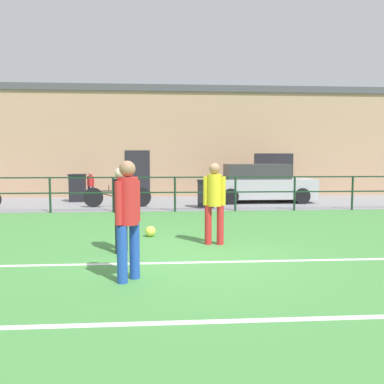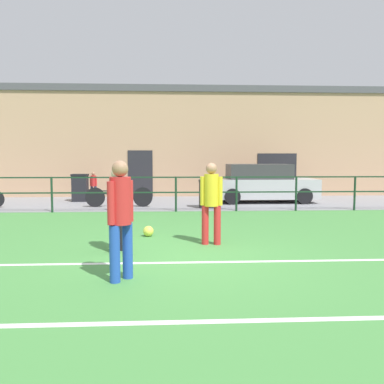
{
  "view_description": "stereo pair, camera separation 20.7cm",
  "coord_description": "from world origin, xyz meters",
  "px_view_note": "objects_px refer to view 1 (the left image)",
  "views": [
    {
      "loc": [
        -0.36,
        -6.92,
        1.74
      ],
      "look_at": [
        0.44,
        4.31,
        0.79
      ],
      "focal_mm": 37.09,
      "sensor_mm": 36.0,
      "label": 1
    },
    {
      "loc": [
        -0.15,
        -6.93,
        1.74
      ],
      "look_at": [
        0.44,
        4.31,
        0.79
      ],
      "focal_mm": 37.09,
      "sensor_mm": 36.0,
      "label": 2
    }
  ],
  "objects_px": {
    "soccer_ball_match": "(150,231)",
    "trash_bin_0": "(77,188)",
    "player_winger": "(214,198)",
    "player_striker": "(128,213)",
    "trash_bin_1": "(206,194)",
    "player_goalkeeper": "(121,204)",
    "bicycle_parked_0": "(117,197)",
    "spectator_child": "(91,184)",
    "parked_car_red": "(260,184)"
  },
  "relations": [
    {
      "from": "soccer_ball_match",
      "to": "trash_bin_0",
      "type": "distance_m",
      "value": 7.93
    },
    {
      "from": "player_winger",
      "to": "trash_bin_0",
      "type": "xyz_separation_m",
      "value": [
        -4.46,
        8.16,
        -0.36
      ]
    },
    {
      "from": "player_striker",
      "to": "trash_bin_1",
      "type": "xyz_separation_m",
      "value": [
        1.97,
        8.13,
        -0.46
      ]
    },
    {
      "from": "player_goalkeeper",
      "to": "bicycle_parked_0",
      "type": "bearing_deg",
      "value": -155.39
    },
    {
      "from": "spectator_child",
      "to": "trash_bin_1",
      "type": "bearing_deg",
      "value": 161.46
    },
    {
      "from": "bicycle_parked_0",
      "to": "trash_bin_1",
      "type": "xyz_separation_m",
      "value": [
        3.11,
        -0.4,
        0.13
      ]
    },
    {
      "from": "soccer_ball_match",
      "to": "parked_car_red",
      "type": "distance_m",
      "value": 7.9
    },
    {
      "from": "player_striker",
      "to": "trash_bin_0",
      "type": "xyz_separation_m",
      "value": [
        -2.94,
        10.46,
        -0.4
      ]
    },
    {
      "from": "soccer_ball_match",
      "to": "trash_bin_0",
      "type": "height_order",
      "value": "trash_bin_0"
    },
    {
      "from": "soccer_ball_match",
      "to": "bicycle_parked_0",
      "type": "xyz_separation_m",
      "value": [
        -1.35,
        5.34,
        0.26
      ]
    },
    {
      "from": "bicycle_parked_0",
      "to": "trash_bin_1",
      "type": "distance_m",
      "value": 3.14
    },
    {
      "from": "trash_bin_1",
      "to": "player_striker",
      "type": "bearing_deg",
      "value": -103.62
    },
    {
      "from": "player_striker",
      "to": "player_goalkeeper",
      "type": "bearing_deg",
      "value": 47.54
    },
    {
      "from": "player_striker",
      "to": "trash_bin_1",
      "type": "distance_m",
      "value": 8.38
    },
    {
      "from": "player_winger",
      "to": "trash_bin_1",
      "type": "relative_size",
      "value": 1.69
    },
    {
      "from": "player_winger",
      "to": "bicycle_parked_0",
      "type": "xyz_separation_m",
      "value": [
        -2.67,
        6.23,
        -0.56
      ]
    },
    {
      "from": "player_winger",
      "to": "trash_bin_0",
      "type": "distance_m",
      "value": 9.3
    },
    {
      "from": "parked_car_red",
      "to": "bicycle_parked_0",
      "type": "distance_m",
      "value": 5.64
    },
    {
      "from": "player_winger",
      "to": "soccer_ball_match",
      "type": "distance_m",
      "value": 1.79
    },
    {
      "from": "player_goalkeeper",
      "to": "spectator_child",
      "type": "height_order",
      "value": "player_goalkeeper"
    },
    {
      "from": "bicycle_parked_0",
      "to": "parked_car_red",
      "type": "bearing_deg",
      "value": 14.15
    },
    {
      "from": "player_striker",
      "to": "spectator_child",
      "type": "bearing_deg",
      "value": 51.11
    },
    {
      "from": "player_winger",
      "to": "spectator_child",
      "type": "xyz_separation_m",
      "value": [
        -4.08,
        8.97,
        -0.26
      ]
    },
    {
      "from": "player_goalkeeper",
      "to": "player_winger",
      "type": "relative_size",
      "value": 0.95
    },
    {
      "from": "bicycle_parked_0",
      "to": "trash_bin_1",
      "type": "height_order",
      "value": "trash_bin_1"
    },
    {
      "from": "player_winger",
      "to": "trash_bin_1",
      "type": "xyz_separation_m",
      "value": [
        0.45,
        5.83,
        -0.42
      ]
    },
    {
      "from": "trash_bin_0",
      "to": "soccer_ball_match",
      "type": "bearing_deg",
      "value": -66.65
    },
    {
      "from": "soccer_ball_match",
      "to": "parked_car_red",
      "type": "height_order",
      "value": "parked_car_red"
    },
    {
      "from": "parked_car_red",
      "to": "bicycle_parked_0",
      "type": "relative_size",
      "value": 1.69
    },
    {
      "from": "soccer_ball_match",
      "to": "trash_bin_1",
      "type": "xyz_separation_m",
      "value": [
        1.77,
        4.94,
        0.4
      ]
    },
    {
      "from": "soccer_ball_match",
      "to": "trash_bin_0",
      "type": "relative_size",
      "value": 0.21
    },
    {
      "from": "player_winger",
      "to": "spectator_child",
      "type": "relative_size",
      "value": 1.42
    },
    {
      "from": "player_winger",
      "to": "soccer_ball_match",
      "type": "bearing_deg",
      "value": -25.83
    },
    {
      "from": "soccer_ball_match",
      "to": "parked_car_red",
      "type": "xyz_separation_m",
      "value": [
        4.11,
        6.72,
        0.62
      ]
    },
    {
      "from": "soccer_ball_match",
      "to": "spectator_child",
      "type": "distance_m",
      "value": 8.55
    },
    {
      "from": "player_goalkeeper",
      "to": "spectator_child",
      "type": "distance_m",
      "value": 9.79
    },
    {
      "from": "soccer_ball_match",
      "to": "trash_bin_1",
      "type": "bearing_deg",
      "value": 70.3
    },
    {
      "from": "player_goalkeeper",
      "to": "soccer_ball_match",
      "type": "relative_size",
      "value": 6.67
    },
    {
      "from": "player_striker",
      "to": "player_winger",
      "type": "distance_m",
      "value": 2.75
    },
    {
      "from": "soccer_ball_match",
      "to": "spectator_child",
      "type": "xyz_separation_m",
      "value": [
        -2.76,
        8.08,
        0.56
      ]
    },
    {
      "from": "soccer_ball_match",
      "to": "player_striker",
      "type": "bearing_deg",
      "value": -93.61
    },
    {
      "from": "spectator_child",
      "to": "trash_bin_0",
      "type": "relative_size",
      "value": 1.05
    },
    {
      "from": "spectator_child",
      "to": "trash_bin_1",
      "type": "relative_size",
      "value": 1.19
    },
    {
      "from": "soccer_ball_match",
      "to": "player_goalkeeper",
      "type": "bearing_deg",
      "value": -108.65
    },
    {
      "from": "player_striker",
      "to": "parked_car_red",
      "type": "xyz_separation_m",
      "value": [
        4.32,
        9.91,
        -0.24
      ]
    },
    {
      "from": "spectator_child",
      "to": "player_striker",
      "type": "bearing_deg",
      "value": 118.98
    },
    {
      "from": "player_goalkeeper",
      "to": "player_striker",
      "type": "height_order",
      "value": "player_striker"
    },
    {
      "from": "player_striker",
      "to": "parked_car_red",
      "type": "bearing_deg",
      "value": 14.77
    },
    {
      "from": "player_striker",
      "to": "soccer_ball_match",
      "type": "xyz_separation_m",
      "value": [
        0.2,
        3.19,
        -0.85
      ]
    },
    {
      "from": "player_goalkeeper",
      "to": "player_striker",
      "type": "relative_size",
      "value": 0.92
    }
  ]
}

